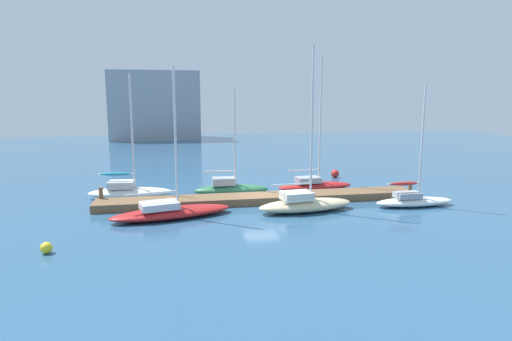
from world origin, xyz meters
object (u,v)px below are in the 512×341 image
sailboat_5 (413,199)px  sailboat_4 (314,184)px  mooring_buoy_yellow (46,248)px  mooring_buoy_red (335,174)px  sailboat_1 (170,211)px  sailboat_2 (231,188)px  sailboat_3 (305,203)px  sailboat_0 (129,191)px  harbor_building_distant (156,106)px

sailboat_5 → sailboat_4: bearing=129.7°
mooring_buoy_yellow → mooring_buoy_red: bearing=38.0°
sailboat_1 → mooring_buoy_red: 19.03m
sailboat_1 → sailboat_2: size_ratio=1.12×
sailboat_4 → sailboat_3: bearing=-117.9°
sailboat_1 → sailboat_5: (16.60, -0.17, 0.03)m
sailboat_0 → sailboat_3: size_ratio=0.86×
sailboat_1 → sailboat_2: sailboat_1 is taller
sailboat_0 → sailboat_2: size_ratio=1.10×
mooring_buoy_yellow → mooring_buoy_red: mooring_buoy_red is taller
sailboat_2 → sailboat_3: 7.04m
sailboat_0 → sailboat_5: 20.64m
sailboat_2 → mooring_buoy_yellow: 15.03m
sailboat_1 → harbor_building_distant: 55.50m
sailboat_5 → mooring_buoy_yellow: sailboat_5 is taller
sailboat_1 → sailboat_3: sailboat_3 is taller
sailboat_4 → mooring_buoy_yellow: sailboat_4 is taller
sailboat_5 → mooring_buoy_red: (-1.29, 11.48, -0.11)m
harbor_building_distant → sailboat_1: bearing=-87.2°
sailboat_1 → sailboat_4: (11.49, 6.08, 0.06)m
sailboat_5 → mooring_buoy_red: size_ratio=10.73×
sailboat_5 → mooring_buoy_red: sailboat_5 is taller
sailboat_0 → harbor_building_distant: harbor_building_distant is taller
harbor_building_distant → sailboat_2: bearing=-81.7°
sailboat_4 → harbor_building_distant: (-14.18, 49.07, 5.59)m
sailboat_1 → harbor_building_distant: (-2.69, 55.14, 5.65)m
mooring_buoy_red → sailboat_1: bearing=-143.5°
sailboat_3 → mooring_buoy_yellow: (-14.64, -5.18, -0.29)m
sailboat_1 → sailboat_4: size_ratio=0.87×
mooring_buoy_red → harbor_building_distant: harbor_building_distant is taller
sailboat_3 → harbor_building_distant: 56.64m
sailboat_0 → mooring_buoy_yellow: 11.74m
sailboat_2 → sailboat_5: bearing=-23.5°
sailboat_0 → sailboat_4: bearing=4.0°
sailboat_1 → sailboat_0: bearing=102.8°
sailboat_1 → sailboat_2: bearing=37.4°
sailboat_0 → sailboat_1: sailboat_1 is taller
sailboat_3 → sailboat_4: 6.71m
sailboat_0 → sailboat_5: sailboat_0 is taller
sailboat_4 → harbor_building_distant: size_ratio=0.68×
sailboat_1 → sailboat_5: bearing=-14.1°
sailboat_0 → sailboat_4: 14.54m
sailboat_3 → sailboat_1: bearing=173.1°
mooring_buoy_red → sailboat_4: bearing=-126.1°
sailboat_5 → harbor_building_distant: bearing=109.7°
sailboat_0 → sailboat_1: size_ratio=0.98×
sailboat_2 → mooring_buoy_red: bearing=30.0°
sailboat_3 → mooring_buoy_yellow: sailboat_3 is taller
sailboat_1 → sailboat_4: sailboat_4 is taller
sailboat_2 → sailboat_0: bearing=177.8°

